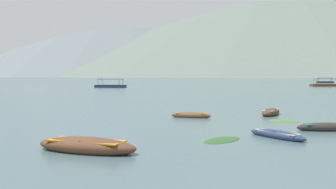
{
  "coord_description": "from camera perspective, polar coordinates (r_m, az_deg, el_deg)",
  "views": [
    {
      "loc": [
        -2.82,
        -6.84,
        3.12
      ],
      "look_at": [
        -1.42,
        50.26,
        0.23
      ],
      "focal_mm": 39.07,
      "sensor_mm": 36.0,
      "label": 1
    }
  ],
  "objects": [
    {
      "name": "ground_plane",
      "position": [
        1506.84,
        -1.29,
        2.78
      ],
      "size": [
        6000.0,
        6000.0,
        0.0
      ],
      "primitive_type": "plane",
      "color": "#476066"
    },
    {
      "name": "mountain_1",
      "position": [
        1651.8,
        -24.27,
        7.81
      ],
      "size": [
        888.53,
        888.53,
        303.69
      ],
      "primitive_type": "cone",
      "color": "slate",
      "rests_on": "ground"
    },
    {
      "name": "mountain_2",
      "position": [
        1539.69,
        -3.95,
        11.47
      ],
      "size": [
        1447.25,
        1447.25,
        465.52
      ],
      "primitive_type": "cone",
      "color": "slate",
      "rests_on": "ground"
    },
    {
      "name": "mountain_3",
      "position": [
        1660.11,
        16.41,
        11.17
      ],
      "size": [
        2086.59,
        2086.59,
        490.7
      ],
      "primitive_type": "cone",
      "color": "slate",
      "rests_on": "ground"
    },
    {
      "name": "rowboat_0",
      "position": [
        27.61,
        3.6,
        -3.25
      ],
      "size": [
        3.18,
        1.8,
        0.52
      ],
      "color": "brown",
      "rests_on": "ground"
    },
    {
      "name": "rowboat_1",
      "position": [
        22.86,
        23.59,
        -4.72
      ],
      "size": [
        3.53,
        1.1,
        0.57
      ],
      "color": "#2D2826",
      "rests_on": "ground"
    },
    {
      "name": "rowboat_3",
      "position": [
        19.36,
        16.63,
        -6.04
      ],
      "size": [
        2.52,
        3.4,
        0.47
      ],
      "color": "navy",
      "rests_on": "ground"
    },
    {
      "name": "rowboat_4",
      "position": [
        30.43,
        15.74,
        -2.7
      ],
      "size": [
        2.75,
        3.59,
        0.66
      ],
      "color": "#4C3323",
      "rests_on": "ground"
    },
    {
      "name": "rowboat_6",
      "position": [
        15.6,
        -12.61,
        -7.82
      ],
      "size": [
        4.75,
        3.03,
        0.75
      ],
      "color": "brown",
      "rests_on": "ground"
    },
    {
      "name": "ferry_0",
      "position": [
        119.88,
        23.67,
        1.38
      ],
      "size": [
        10.11,
        4.89,
        2.54
      ],
      "color": "brown",
      "rests_on": "ground"
    },
    {
      "name": "ferry_1",
      "position": [
        180.39,
        23.31,
        1.81
      ],
      "size": [
        7.67,
        4.88,
        2.54
      ],
      "color": "#2D2826",
      "rests_on": "ground"
    },
    {
      "name": "ferry_2",
      "position": [
        100.05,
        -8.96,
        1.33
      ],
      "size": [
        8.68,
        5.57,
        2.54
      ],
      "color": "navy",
      "rests_on": "ground"
    },
    {
      "name": "weed_patch_1",
      "position": [
        18.04,
        8.45,
        -7.08
      ],
      "size": [
        2.66,
        2.76,
        0.14
      ],
      "primitive_type": "ellipsoid",
      "rotation": [
        0.0,
        0.0,
        2.41
      ],
      "color": "#2D5628",
      "rests_on": "ground"
    },
    {
      "name": "weed_patch_2",
      "position": [
        26.51,
        17.48,
        -3.99
      ],
      "size": [
        2.49,
        2.65,
        0.14
      ],
      "primitive_type": "ellipsoid",
      "rotation": [
        0.0,
        0.0,
        2.22
      ],
      "color": "#477033",
      "rests_on": "ground"
    }
  ]
}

